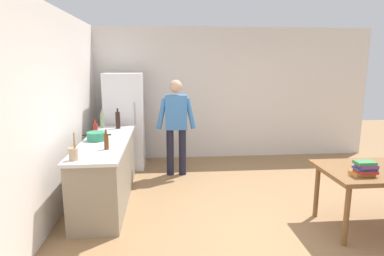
{
  "coord_description": "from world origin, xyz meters",
  "views": [
    {
      "loc": [
        -1.16,
        -3.77,
        1.98
      ],
      "look_at": [
        -0.73,
        1.11,
        1.0
      ],
      "focal_mm": 30.44,
      "sensor_mm": 36.0,
      "label": 1
    }
  ],
  "objects_px": {
    "bottle_wine_dark": "(118,120)",
    "dining_table": "(381,175)",
    "bottle_vinegar_tall": "(102,120)",
    "person": "(176,121)",
    "refrigerator": "(125,121)",
    "cooking_pot": "(97,136)",
    "book_stack": "(365,169)",
    "utensil_jar": "(74,153)",
    "bottle_beer_brown": "(106,141)",
    "bottle_sauce_red": "(96,129)"
  },
  "relations": [
    {
      "from": "person",
      "to": "cooking_pot",
      "type": "height_order",
      "value": "person"
    },
    {
      "from": "bottle_wine_dark",
      "to": "book_stack",
      "type": "bearing_deg",
      "value": -36.15
    },
    {
      "from": "utensil_jar",
      "to": "book_stack",
      "type": "relative_size",
      "value": 1.3
    },
    {
      "from": "bottle_wine_dark",
      "to": "bottle_beer_brown",
      "type": "distance_m",
      "value": 1.36
    },
    {
      "from": "refrigerator",
      "to": "dining_table",
      "type": "bearing_deg",
      "value": -39.29
    },
    {
      "from": "utensil_jar",
      "to": "bottle_wine_dark",
      "type": "bearing_deg",
      "value": 81.99
    },
    {
      "from": "bottle_vinegar_tall",
      "to": "book_stack",
      "type": "distance_m",
      "value": 3.96
    },
    {
      "from": "refrigerator",
      "to": "dining_table",
      "type": "height_order",
      "value": "refrigerator"
    },
    {
      "from": "person",
      "to": "dining_table",
      "type": "bearing_deg",
      "value": -42.41
    },
    {
      "from": "dining_table",
      "to": "bottle_beer_brown",
      "type": "distance_m",
      "value": 3.37
    },
    {
      "from": "bottle_beer_brown",
      "to": "book_stack",
      "type": "relative_size",
      "value": 1.05
    },
    {
      "from": "cooking_pot",
      "to": "dining_table",
      "type": "bearing_deg",
      "value": -17.95
    },
    {
      "from": "refrigerator",
      "to": "bottle_wine_dark",
      "type": "xyz_separation_m",
      "value": [
        -0.03,
        -0.71,
        0.15
      ]
    },
    {
      "from": "bottle_vinegar_tall",
      "to": "book_stack",
      "type": "bearing_deg",
      "value": -34.52
    },
    {
      "from": "book_stack",
      "to": "dining_table",
      "type": "bearing_deg",
      "value": 29.54
    },
    {
      "from": "bottle_vinegar_tall",
      "to": "bottle_beer_brown",
      "type": "relative_size",
      "value": 1.23
    },
    {
      "from": "person",
      "to": "utensil_jar",
      "type": "height_order",
      "value": "person"
    },
    {
      "from": "refrigerator",
      "to": "cooking_pot",
      "type": "relative_size",
      "value": 4.5
    },
    {
      "from": "person",
      "to": "bottle_vinegar_tall",
      "type": "distance_m",
      "value": 1.26
    },
    {
      "from": "cooking_pot",
      "to": "bottle_vinegar_tall",
      "type": "distance_m",
      "value": 0.91
    },
    {
      "from": "refrigerator",
      "to": "person",
      "type": "bearing_deg",
      "value": -30.23
    },
    {
      "from": "bottle_wine_dark",
      "to": "dining_table",
      "type": "bearing_deg",
      "value": -30.8
    },
    {
      "from": "cooking_pot",
      "to": "utensil_jar",
      "type": "xyz_separation_m",
      "value": [
        -0.07,
        -0.96,
        0.02
      ]
    },
    {
      "from": "bottle_wine_dark",
      "to": "bottle_beer_brown",
      "type": "height_order",
      "value": "bottle_wine_dark"
    },
    {
      "from": "dining_table",
      "to": "book_stack",
      "type": "distance_m",
      "value": 0.43
    },
    {
      "from": "bottle_wine_dark",
      "to": "bottle_sauce_red",
      "type": "bearing_deg",
      "value": -117.08
    },
    {
      "from": "refrigerator",
      "to": "utensil_jar",
      "type": "relative_size",
      "value": 5.62
    },
    {
      "from": "person",
      "to": "book_stack",
      "type": "relative_size",
      "value": 6.9
    },
    {
      "from": "dining_table",
      "to": "utensil_jar",
      "type": "xyz_separation_m",
      "value": [
        -3.59,
        0.18,
        0.31
      ]
    },
    {
      "from": "refrigerator",
      "to": "bottle_sauce_red",
      "type": "distance_m",
      "value": 1.27
    },
    {
      "from": "person",
      "to": "book_stack",
      "type": "xyz_separation_m",
      "value": [
        2.0,
        -2.34,
        -0.15
      ]
    },
    {
      "from": "bottle_wine_dark",
      "to": "cooking_pot",
      "type": "bearing_deg",
      "value": -102.32
    },
    {
      "from": "refrigerator",
      "to": "utensil_jar",
      "type": "xyz_separation_m",
      "value": [
        -0.29,
        -2.52,
        0.08
      ]
    },
    {
      "from": "bottle_vinegar_tall",
      "to": "book_stack",
      "type": "relative_size",
      "value": 1.3
    },
    {
      "from": "person",
      "to": "cooking_pot",
      "type": "relative_size",
      "value": 4.25
    },
    {
      "from": "utensil_jar",
      "to": "bottle_beer_brown",
      "type": "bearing_deg",
      "value": 57.11
    },
    {
      "from": "person",
      "to": "book_stack",
      "type": "height_order",
      "value": "person"
    },
    {
      "from": "cooking_pot",
      "to": "utensil_jar",
      "type": "bearing_deg",
      "value": -94.14
    },
    {
      "from": "cooking_pot",
      "to": "bottle_vinegar_tall",
      "type": "xyz_separation_m",
      "value": [
        -0.09,
        0.91,
        0.08
      ]
    },
    {
      "from": "dining_table",
      "to": "bottle_vinegar_tall",
      "type": "bearing_deg",
      "value": 150.42
    },
    {
      "from": "bottle_vinegar_tall",
      "to": "person",
      "type": "bearing_deg",
      "value": 4.55
    },
    {
      "from": "bottle_vinegar_tall",
      "to": "bottle_sauce_red",
      "type": "distance_m",
      "value": 0.58
    },
    {
      "from": "dining_table",
      "to": "book_stack",
      "type": "bearing_deg",
      "value": -150.46
    },
    {
      "from": "cooking_pot",
      "to": "bottle_beer_brown",
      "type": "xyz_separation_m",
      "value": [
        0.22,
        -0.51,
        0.05
      ]
    },
    {
      "from": "cooking_pot",
      "to": "person",
      "type": "bearing_deg",
      "value": 40.81
    },
    {
      "from": "refrigerator",
      "to": "cooking_pot",
      "type": "distance_m",
      "value": 1.58
    },
    {
      "from": "bottle_wine_dark",
      "to": "bottle_sauce_red",
      "type": "xyz_separation_m",
      "value": [
        -0.26,
        -0.52,
        -0.05
      ]
    },
    {
      "from": "cooking_pot",
      "to": "bottle_vinegar_tall",
      "type": "relative_size",
      "value": 1.25
    },
    {
      "from": "person",
      "to": "bottle_sauce_red",
      "type": "xyz_separation_m",
      "value": [
        -1.25,
        -0.68,
        0.02
      ]
    },
    {
      "from": "bottle_beer_brown",
      "to": "book_stack",
      "type": "bearing_deg",
      "value": -15.53
    }
  ]
}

